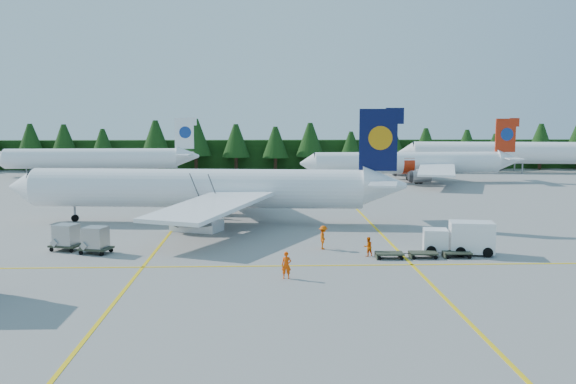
{
  "coord_description": "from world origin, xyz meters",
  "views": [
    {
      "loc": [
        -5.02,
        -52.54,
        11.11
      ],
      "look_at": [
        -2.65,
        11.01,
        3.5
      ],
      "focal_mm": 40.0,
      "sensor_mm": 36.0,
      "label": 1
    }
  ],
  "objects_px": {
    "airliner_red": "(403,163)",
    "airstairs": "(198,221)",
    "service_truck": "(459,238)",
    "airliner_navy": "(190,189)"
  },
  "relations": [
    {
      "from": "airliner_navy",
      "to": "airliner_red",
      "type": "distance_m",
      "value": 50.16
    },
    {
      "from": "airliner_red",
      "to": "airstairs",
      "type": "height_order",
      "value": "airliner_red"
    },
    {
      "from": "airliner_red",
      "to": "service_truck",
      "type": "distance_m",
      "value": 56.16
    },
    {
      "from": "airstairs",
      "to": "airliner_red",
      "type": "bearing_deg",
      "value": 79.02
    },
    {
      "from": "airliner_red",
      "to": "service_truck",
      "type": "height_order",
      "value": "airliner_red"
    },
    {
      "from": "airliner_navy",
      "to": "airstairs",
      "type": "height_order",
      "value": "airliner_navy"
    },
    {
      "from": "airliner_red",
      "to": "airstairs",
      "type": "xyz_separation_m",
      "value": [
        -29.62,
        -44.0,
        -2.27
      ]
    },
    {
      "from": "airliner_navy",
      "to": "airliner_red",
      "type": "bearing_deg",
      "value": 57.6
    },
    {
      "from": "service_truck",
      "to": "airliner_navy",
      "type": "bearing_deg",
      "value": 155.12
    },
    {
      "from": "airliner_red",
      "to": "airliner_navy",
      "type": "bearing_deg",
      "value": -130.14
    }
  ]
}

